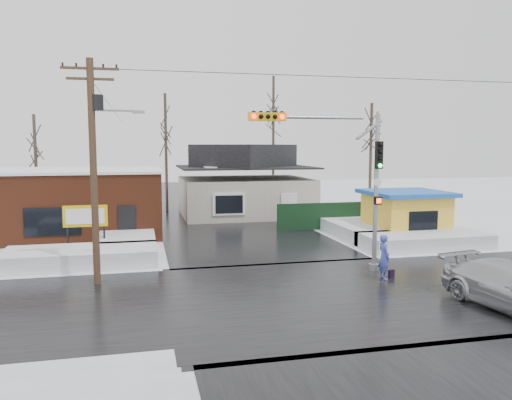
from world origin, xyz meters
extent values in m
plane|color=white|center=(0.00, 0.00, 0.00)|extent=(120.00, 120.00, 0.00)
cube|color=black|center=(0.00, 0.00, 0.01)|extent=(10.00, 120.00, 0.02)
cube|color=black|center=(0.00, 0.00, 0.01)|extent=(120.00, 10.00, 0.02)
cube|color=white|center=(-9.00, 7.00, 0.40)|extent=(7.00, 3.00, 0.80)
cube|color=white|center=(9.00, 7.00, 0.40)|extent=(7.00, 3.00, 0.80)
cube|color=white|center=(-7.00, 12.00, 0.40)|extent=(3.00, 8.00, 0.80)
cube|color=white|center=(7.00, 12.00, 0.40)|extent=(3.00, 8.00, 0.80)
cylinder|color=gray|center=(4.00, 3.00, 3.50)|extent=(0.20, 0.20, 7.00)
cylinder|color=gray|center=(4.00, 3.00, 0.15)|extent=(0.50, 0.50, 0.30)
cylinder|color=gray|center=(1.00, 3.00, 6.80)|extent=(4.60, 0.14, 0.14)
cube|color=gold|center=(-1.00, 3.00, 6.80)|extent=(1.60, 0.28, 0.35)
sphere|color=#FF0C0C|center=(-1.60, 2.84, 6.80)|extent=(0.20, 0.20, 0.20)
sphere|color=#FF0C0C|center=(-0.40, 2.84, 6.80)|extent=(0.20, 0.20, 0.20)
cube|color=black|center=(4.00, 2.80, 5.20)|extent=(0.30, 0.22, 1.20)
sphere|color=#0CE533|center=(4.00, 2.66, 4.75)|extent=(0.18, 0.18, 0.18)
cube|color=black|center=(4.00, 2.80, 3.20)|extent=(0.30, 0.20, 0.35)
cylinder|color=#382619|center=(-8.00, 3.50, 4.50)|extent=(0.28, 0.28, 9.00)
cube|color=#382619|center=(-8.00, 3.50, 8.60)|extent=(2.20, 0.10, 0.10)
cube|color=#382619|center=(-8.00, 3.50, 8.20)|extent=(1.80, 0.10, 0.10)
cylinder|color=black|center=(-7.75, 3.50, 7.30)|extent=(0.44, 0.44, 0.60)
cylinder|color=gray|center=(-7.10, 3.50, 7.00)|extent=(1.80, 0.08, 0.08)
cube|color=gray|center=(-6.20, 3.50, 6.95)|extent=(0.50, 0.22, 0.12)
cube|color=brown|center=(-11.00, 16.00, 2.00)|extent=(12.00, 8.00, 4.00)
cube|color=white|center=(-11.00, 16.00, 4.05)|extent=(12.20, 8.20, 0.15)
cube|color=black|center=(-11.00, 11.98, 1.40)|extent=(3.00, 0.08, 1.60)
cube|color=black|center=(-7.00, 11.98, 1.10)|extent=(1.00, 0.08, 2.20)
cylinder|color=black|center=(-9.90, 9.50, 0.90)|extent=(0.10, 0.10, 1.80)
cylinder|color=black|center=(-8.10, 9.50, 0.90)|extent=(0.10, 0.10, 1.80)
cube|color=gold|center=(-9.00, 9.50, 2.00)|extent=(2.20, 0.18, 1.10)
cube|color=white|center=(-9.00, 9.39, 2.00)|extent=(1.90, 0.02, 0.80)
cube|color=beige|center=(2.00, 22.00, 1.50)|extent=(10.00, 8.00, 3.00)
cube|color=black|center=(2.00, 22.00, 3.90)|extent=(10.40, 8.40, 0.12)
pyramid|color=black|center=(2.00, 22.00, 4.86)|extent=(9.00, 7.00, 1.80)
cube|color=brown|center=(5.20, 23.00, 4.90)|extent=(0.70, 0.70, 1.40)
cube|color=white|center=(0.00, 17.95, 1.40)|extent=(2.40, 0.12, 1.60)
cube|color=yellow|center=(9.50, 10.00, 1.30)|extent=(4.00, 4.00, 2.60)
cube|color=blue|center=(9.50, 10.00, 2.75)|extent=(4.60, 4.60, 0.25)
cube|color=black|center=(9.50, 7.97, 1.30)|extent=(1.80, 0.06, 1.20)
cube|color=black|center=(6.50, 14.00, 0.90)|extent=(8.00, 0.12, 1.80)
cylinder|color=#332821|center=(-4.00, 26.00, 5.00)|extent=(0.24, 0.24, 10.00)
cylinder|color=#332821|center=(6.00, 28.00, 6.00)|extent=(0.24, 0.24, 12.00)
cylinder|color=#332821|center=(12.00, 20.00, 4.50)|extent=(0.24, 0.24, 9.00)
cylinder|color=#332821|center=(-14.00, 24.00, 4.00)|extent=(0.24, 0.24, 8.00)
imported|color=#4554C2|center=(3.69, 1.50, 0.95)|extent=(0.46, 0.70, 1.90)
cube|color=black|center=(4.11, 1.59, 0.17)|extent=(0.30, 0.20, 0.35)
camera|label=1|loc=(-6.19, -17.27, 5.61)|focal=35.00mm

